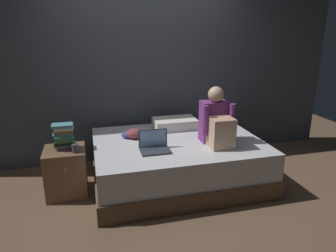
# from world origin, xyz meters

# --- Properties ---
(ground_plane) EXTENTS (8.00, 8.00, 0.00)m
(ground_plane) POSITION_xyz_m (0.00, 0.00, 0.00)
(ground_plane) COLOR brown
(wall_back) EXTENTS (5.60, 0.10, 2.70)m
(wall_back) POSITION_xyz_m (0.00, 1.20, 1.35)
(wall_back) COLOR #424751
(wall_back) RESTS_ON ground_plane
(bed) EXTENTS (2.00, 1.50, 0.53)m
(bed) POSITION_xyz_m (0.20, 0.30, 0.26)
(bed) COLOR brown
(bed) RESTS_ON ground_plane
(nightstand) EXTENTS (0.44, 0.46, 0.54)m
(nightstand) POSITION_xyz_m (-1.10, 0.31, 0.27)
(nightstand) COLOR brown
(nightstand) RESTS_ON ground_plane
(person_sitting) EXTENTS (0.39, 0.44, 0.66)m
(person_sitting) POSITION_xyz_m (0.60, 0.09, 0.78)
(person_sitting) COLOR #75337A
(person_sitting) RESTS_ON bed
(laptop) EXTENTS (0.32, 0.23, 0.22)m
(laptop) POSITION_xyz_m (-0.14, 0.05, 0.59)
(laptop) COLOR #333842
(laptop) RESTS_ON bed
(pillow) EXTENTS (0.56, 0.36, 0.13)m
(pillow) POSITION_xyz_m (0.30, 0.75, 0.60)
(pillow) COLOR silver
(pillow) RESTS_ON bed
(book_stack) EXTENTS (0.23, 0.17, 0.28)m
(book_stack) POSITION_xyz_m (-1.09, 0.32, 0.69)
(book_stack) COLOR #703D84
(book_stack) RESTS_ON nightstand
(mug) EXTENTS (0.08, 0.08, 0.09)m
(mug) POSITION_xyz_m (-0.97, 0.19, 0.58)
(mug) COLOR #3D3D42
(mug) RESTS_ON nightstand
(clothes_pile) EXTENTS (0.27, 0.23, 0.12)m
(clothes_pile) POSITION_xyz_m (-0.29, 0.51, 0.58)
(clothes_pile) COLOR #4C6B56
(clothes_pile) RESTS_ON bed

